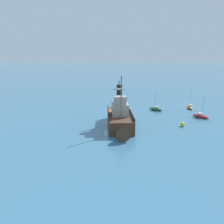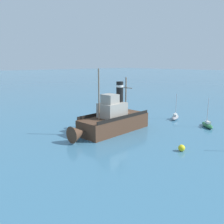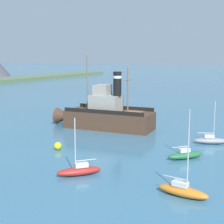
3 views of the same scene
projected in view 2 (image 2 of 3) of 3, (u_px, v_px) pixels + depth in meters
ground_plane at (120, 125)px, 41.19m from camera, size 600.00×600.00×0.00m
old_tugboat at (112, 120)px, 37.07m from camera, size 5.29×14.61×9.90m
sailboat_grey at (175, 117)px, 45.60m from camera, size 2.53×3.92×4.90m
sailboat_green at (207, 125)px, 39.93m from camera, size 3.58×3.33×4.90m
mooring_buoy at (182, 148)px, 29.19m from camera, size 0.83×0.83×0.83m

